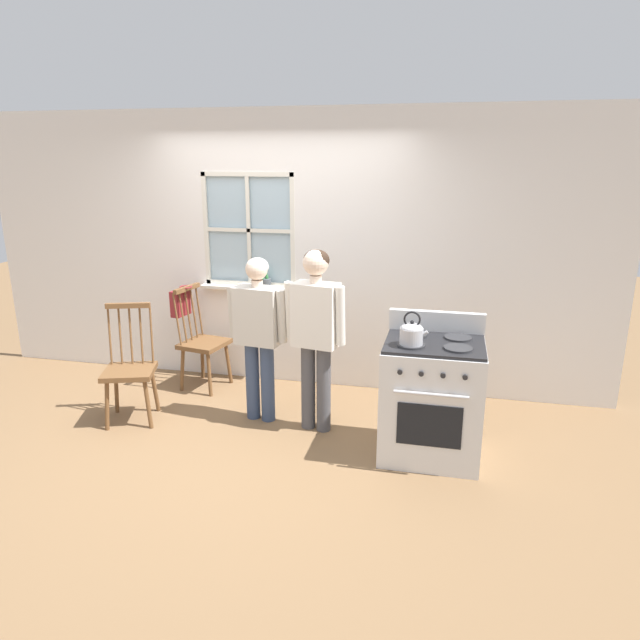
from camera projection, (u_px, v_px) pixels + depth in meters
The scene contains 10 objects.
ground_plane at pixel (238, 441), 4.69m from camera, with size 16.00×16.00×0.00m, color brown.
wall_back at pixel (285, 253), 5.63m from camera, with size 6.40×0.16×2.70m.
chair_by_window at pixel (202, 343), 5.68m from camera, with size 0.47×0.49×1.03m.
chair_near_wall at pixel (130, 370), 4.96m from camera, with size 0.52×0.51×1.03m.
person_elderly_left at pixel (258, 326), 4.86m from camera, with size 0.54×0.26×1.45m.
person_teen_center at pixel (316, 324), 4.65m from camera, with size 0.53×0.27×1.55m.
stove at pixel (432, 398), 4.37m from camera, with size 0.75×0.68×1.08m.
kettle at pixel (412, 333), 4.13m from camera, with size 0.21×0.17×0.25m.
potted_plant at pixel (264, 281), 5.66m from camera, with size 0.13×0.13×0.24m.
handbag at pixel (181, 302), 5.66m from camera, with size 0.22×0.23×0.31m.
Camera 1 is at (1.61, -3.97, 2.26)m, focal length 32.00 mm.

